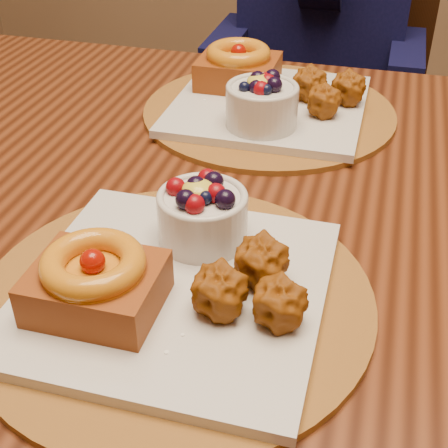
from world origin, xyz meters
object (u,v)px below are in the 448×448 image
Objects in this scene: place_setting_far at (266,97)px; chair_far at (334,92)px; place_setting_near at (173,275)px; dining_table at (232,236)px.

chair_far is (0.04, 0.72, -0.28)m from place_setting_far.
place_setting_near is at bearing -89.90° from place_setting_far.
place_setting_far is 0.42× the size of chair_far.
dining_table is 0.24m from place_setting_near.
place_setting_far reaches higher than dining_table.
place_setting_near is 1.00× the size of place_setting_far.
place_setting_near is 0.43m from place_setting_far.
dining_table is 1.75× the size of chair_far.
place_setting_near is (-0.00, -0.21, 0.10)m from dining_table.
chair_far is (0.04, 1.15, -0.28)m from place_setting_near.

